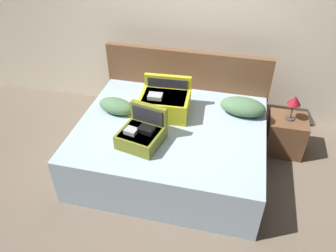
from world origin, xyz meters
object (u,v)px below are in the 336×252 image
Objects in this scene: hard_case_medium at (142,134)px; nightstand at (285,135)px; hard_case_large at (165,103)px; table_lamp at (294,102)px; bed at (171,146)px; pillow_center_head at (116,106)px; pillow_near_headboard at (243,107)px.

hard_case_medium is 1.83m from nightstand.
table_lamp is (1.42, 0.35, 0.01)m from hard_case_large.
hard_case_large is at bearing 117.30° from bed.
bed is at bearing -10.51° from pillow_center_head.
bed is at bearing -155.74° from table_lamp.
bed is 1.49m from table_lamp.
bed is 3.98× the size of pillow_near_headboard.
hard_case_medium is 1.55× the size of table_lamp.
pillow_near_headboard reaches higher than nightstand.
hard_case_large is 1.16× the size of hard_case_medium.
pillow_center_head is at bearing 146.82° from hard_case_medium.
pillow_near_headboard is at bearing 8.91° from hard_case_large.
table_lamp reaches higher than nightstand.
table_lamp is (1.97, 0.46, 0.07)m from pillow_center_head.
pillow_near_headboard reaches higher than bed.
hard_case_large reaches higher than hard_case_medium.
table_lamp is at bearing 15.94° from pillow_near_headboard.
bed is 6.48× the size of table_lamp.
hard_case_medium is 0.95× the size of pillow_near_headboard.
table_lamp is at bearing 24.26° from bed.
pillow_center_head is 1.35× the size of table_lamp.
hard_case_medium reaches higher than nightstand.
pillow_near_headboard is 1.08× the size of nightstand.
table_lamp reaches higher than pillow_center_head.
pillow_near_headboard is 1.63× the size of table_lamp.
pillow_center_head is at bearing -172.40° from hard_case_large.
hard_case_medium reaches higher than table_lamp.
pillow_center_head is (-1.41, -0.30, -0.01)m from pillow_near_headboard.
bed is 0.55m from hard_case_medium.
hard_case_large is 1.54m from nightstand.
hard_case_medium is 1.22m from pillow_near_headboard.
table_lamp is (0.00, 0.00, 0.48)m from nightstand.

